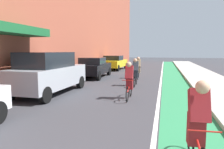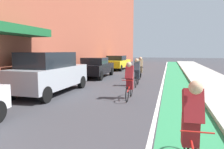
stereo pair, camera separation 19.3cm
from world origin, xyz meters
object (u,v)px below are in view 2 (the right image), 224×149
at_px(parked_sedan_black, 96,67).
at_px(cyclist_lead, 192,122).
at_px(parked_suv_silver, 50,72).
at_px(cyclist_mid, 129,79).
at_px(parked_sedan_yellow_cab, 117,62).
at_px(cyclist_trailing, 137,72).
at_px(cyclist_far, 141,68).

height_order(parked_sedan_black, cyclist_lead, cyclist_lead).
xyz_separation_m(parked_suv_silver, cyclist_mid, (3.87, -0.11, -0.17)).
relative_size(parked_sedan_yellow_cab, cyclist_trailing, 2.71).
relative_size(parked_sedan_black, cyclist_far, 2.58).
bearing_deg(cyclist_far, parked_sedan_yellow_cab, 117.86).
bearing_deg(cyclist_trailing, parked_sedan_black, 140.16).
height_order(parked_suv_silver, cyclist_mid, parked_suv_silver).
height_order(parked_sedan_yellow_cab, cyclist_mid, cyclist_mid).
bearing_deg(cyclist_far, cyclist_lead, -78.02).
distance_m(cyclist_lead, cyclist_far, 11.65).
relative_size(parked_suv_silver, cyclist_trailing, 2.64).
distance_m(parked_sedan_black, cyclist_trailing, 4.79).
xyz_separation_m(parked_suv_silver, cyclist_far, (3.44, 6.45, -0.21)).
distance_m(parked_suv_silver, cyclist_mid, 3.87).
relative_size(parked_suv_silver, cyclist_lead, 2.72).
bearing_deg(parked_sedan_black, cyclist_far, 3.22).
bearing_deg(cyclist_mid, parked_sedan_yellow_cab, 106.49).
distance_m(parked_sedan_yellow_cab, cyclist_mid, 13.64).
bearing_deg(cyclist_trailing, parked_sedan_yellow_cab, 110.63).
height_order(cyclist_lead, cyclist_far, cyclist_far).
bearing_deg(parked_sedan_yellow_cab, cyclist_lead, -71.88).
distance_m(parked_sedan_yellow_cab, cyclist_trailing, 10.45).
bearing_deg(parked_sedan_yellow_cab, parked_suv_silver, -89.99).
height_order(cyclist_lead, cyclist_mid, cyclist_mid).
bearing_deg(cyclist_lead, cyclist_mid, 112.39).
bearing_deg(cyclist_lead, parked_sedan_black, 117.61).
relative_size(parked_sedan_yellow_cab, cyclist_mid, 2.76).
bearing_deg(cyclist_far, cyclist_mid, -86.29).
bearing_deg(parked_sedan_black, cyclist_mid, -58.72).
relative_size(parked_sedan_yellow_cab, cyclist_far, 2.75).
relative_size(cyclist_lead, cyclist_mid, 0.99).
xyz_separation_m(cyclist_lead, cyclist_far, (-2.42, 11.39, -0.04)).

